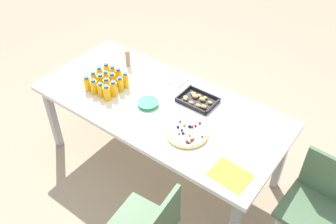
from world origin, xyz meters
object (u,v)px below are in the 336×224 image
juice_bottle_0 (87,84)px  juice_bottle_4 (94,79)px  juice_bottle_9 (106,78)px  juice_bottle_12 (107,71)px  juice_bottle_2 (101,90)px  paper_folder (230,175)px  juice_bottle_1 (94,87)px  napkin_stack (176,80)px  juice_bottle_13 (113,74)px  juice_bottle_3 (107,93)px  juice_bottle_7 (114,89)px  plate_stack (148,103)px  juice_bottle_6 (107,85)px  juice_bottle_14 (119,76)px  cardboard_tube (128,58)px  juice_bottle_5 (101,82)px  fruit_pizza (187,133)px  party_table (160,109)px  juice_bottle_11 (120,84)px  juice_bottle_8 (100,75)px  juice_bottle_15 (126,80)px  juice_bottle_10 (113,81)px  snack_tray (197,100)px  chair_end (317,201)px

juice_bottle_0 → juice_bottle_4: 0.07m
juice_bottle_9 → juice_bottle_12: 0.11m
juice_bottle_2 → paper_folder: bearing=-4.2°
juice_bottle_1 → juice_bottle_2: bearing=1.8°
napkin_stack → juice_bottle_13: bearing=-144.6°
juice_bottle_3 → paper_folder: size_ratio=0.54×
juice_bottle_7 → napkin_stack: size_ratio=0.94×
juice_bottle_9 → plate_stack: juice_bottle_9 is taller
juice_bottle_6 → juice_bottle_9: size_ratio=0.96×
juice_bottle_14 → cardboard_tube: cardboard_tube is taller
juice_bottle_5 → juice_bottle_13: juice_bottle_5 is taller
juice_bottle_5 → fruit_pizza: bearing=-1.6°
party_table → juice_bottle_9: juice_bottle_9 is taller
party_table → juice_bottle_9: 0.54m
party_table → juice_bottle_4: bearing=-166.4°
juice_bottle_9 → juice_bottle_11: same height
juice_bottle_6 → napkin_stack: juice_bottle_6 is taller
juice_bottle_1 → juice_bottle_2: size_ratio=1.02×
napkin_stack → juice_bottle_8: bearing=-142.9°
juice_bottle_4 → cardboard_tube: size_ratio=0.90×
juice_bottle_12 → juice_bottle_4: bearing=-89.7°
juice_bottle_1 → fruit_pizza: 0.90m
juice_bottle_14 → plate_stack: 0.40m
juice_bottle_15 → party_table: bearing=-1.0°
juice_bottle_1 → juice_bottle_10: size_ratio=0.92×
juice_bottle_12 → juice_bottle_14: 0.14m
juice_bottle_8 → juice_bottle_12: 0.08m
party_table → juice_bottle_13: bearing=178.6°
juice_bottle_4 → juice_bottle_13: 0.17m
juice_bottle_11 → snack_tray: 0.66m
party_table → juice_bottle_5: size_ratio=14.19×
juice_bottle_5 → juice_bottle_9: (-0.00, 0.07, -0.00)m
juice_bottle_12 → juice_bottle_13: size_ratio=0.99×
napkin_stack → juice_bottle_10: bearing=-133.0°
party_table → juice_bottle_10: juice_bottle_10 is taller
juice_bottle_0 → juice_bottle_12: juice_bottle_12 is taller
juice_bottle_14 → juice_bottle_12: bearing=179.3°
juice_bottle_4 → juice_bottle_14: juice_bottle_14 is taller
juice_bottle_15 → paper_folder: juice_bottle_15 is taller
party_table → juice_bottle_3: 0.45m
juice_bottle_8 → snack_tray: bearing=18.2°
chair_end → juice_bottle_2: (-1.80, -0.25, 0.30)m
juice_bottle_4 → snack_tray: (0.83, 0.35, -0.05)m
juice_bottle_5 → cardboard_tube: bearing=96.6°
juice_bottle_12 → paper_folder: (1.42, -0.32, -0.06)m
juice_bottle_9 → cardboard_tube: (-0.04, 0.33, 0.01)m
juice_bottle_8 → juice_bottle_15: 0.24m
juice_bottle_12 → party_table: bearing=-1.3°
party_table → cardboard_tube: bearing=155.5°
plate_stack → napkin_stack: 0.40m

